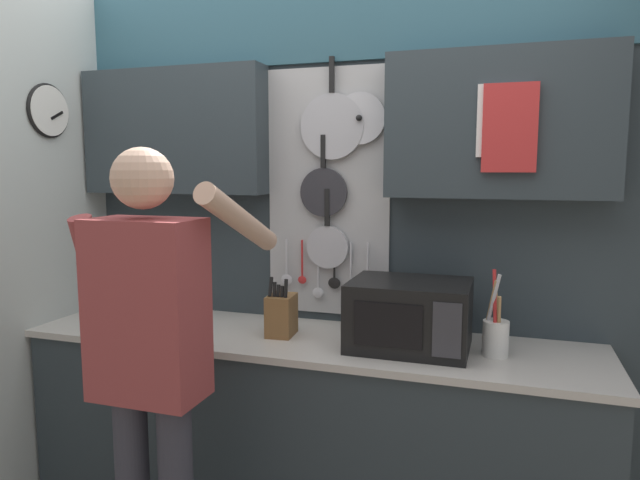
{
  "coord_description": "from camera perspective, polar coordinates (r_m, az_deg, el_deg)",
  "views": [
    {
      "loc": [
        0.81,
        -2.27,
        1.62
      ],
      "look_at": [
        0.0,
        0.19,
        1.3
      ],
      "focal_mm": 32.0,
      "sensor_mm": 36.0,
      "label": 1
    }
  ],
  "objects": [
    {
      "name": "knife_block",
      "position": [
        2.52,
        -3.89,
        -7.43
      ],
      "size": [
        0.12,
        0.16,
        0.26
      ],
      "color": "brown",
      "rests_on": "base_cabinet_counter"
    },
    {
      "name": "person",
      "position": [
        2.09,
        -16.57,
        -10.11
      ],
      "size": [
        0.54,
        0.64,
        1.69
      ],
      "color": "#383842",
      "rests_on": "ground_plane"
    },
    {
      "name": "back_wall_unit",
      "position": [
        2.66,
        0.53,
        4.84
      ],
      "size": [
        3.05,
        0.23,
        2.55
      ],
      "color": "#2D383D",
      "rests_on": "ground_plane"
    },
    {
      "name": "microwave",
      "position": [
        2.36,
        8.96,
        -7.38
      ],
      "size": [
        0.48,
        0.37,
        0.28
      ],
      "color": "black",
      "rests_on": "base_cabinet_counter"
    },
    {
      "name": "utensil_crock",
      "position": [
        2.35,
        17.13,
        -9.01
      ],
      "size": [
        0.1,
        0.1,
        0.34
      ],
      "color": "white",
      "rests_on": "base_cabinet_counter"
    },
    {
      "name": "base_cabinet_counter",
      "position": [
        2.68,
        -1.42,
        -18.92
      ],
      "size": [
        2.48,
        0.61,
        0.89
      ],
      "color": "#2D383D",
      "rests_on": "ground_plane"
    }
  ]
}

